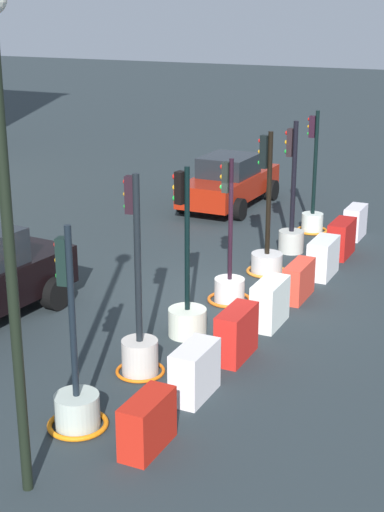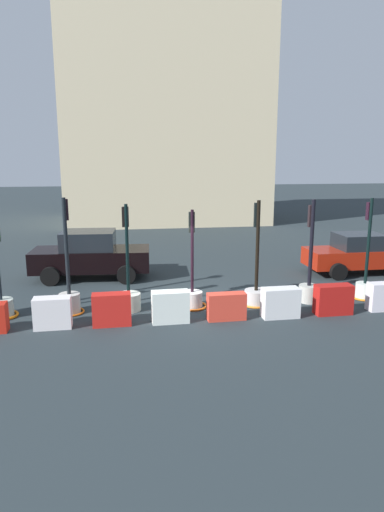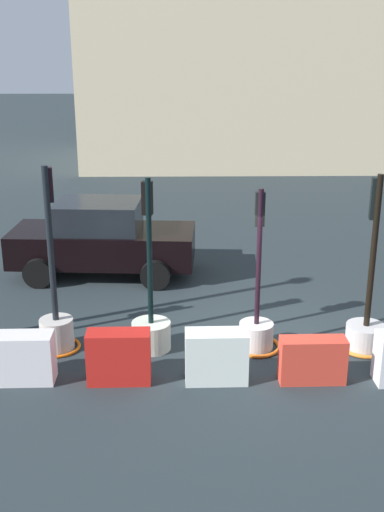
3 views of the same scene
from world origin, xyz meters
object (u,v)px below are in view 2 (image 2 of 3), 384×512
Objects in this scene: traffic_light_2 at (128,292)px; traffic_light_5 at (309,281)px; traffic_light_3 at (192,293)px; construction_barrier_2 at (112,309)px; construction_barrier_3 at (170,307)px; construction_barrier_7 at (384,296)px; construction_barrier_5 at (280,303)px; construction_barrier_6 at (333,299)px; traffic_light_0 at (1,301)px; traffic_light_6 at (365,282)px; car_red_compact at (360,254)px; traffic_light_4 at (256,289)px; traffic_light_1 at (69,294)px; construction_barrier_1 at (53,313)px; construction_barrier_4 at (226,306)px; car_black_sedan at (91,255)px.

traffic_light_2 is 5.64m from traffic_light_5.
construction_barrier_2 is (-2.39, -1.18, -0.00)m from traffic_light_3.
construction_barrier_3 is 6.41m from construction_barrier_7.
construction_barrier_2 reaches higher than construction_barrier_5.
construction_barrier_3 reaches higher than construction_barrier_6.
construction_barrier_6 is (4.76, -0.04, -0.01)m from construction_barrier_3.
traffic_light_0 is 0.96× the size of traffic_light_2.
traffic_light_6 reaches higher than construction_barrier_3.
car_red_compact is (9.06, 3.12, 0.22)m from traffic_light_2.
traffic_light_4 is at bearing -178.39° from traffic_light_6.
traffic_light_1 reaches higher than construction_barrier_7.
construction_barrier_3 is at bearing -123.73° from traffic_light_3.
construction_barrier_3 is (-2.78, -1.14, -0.05)m from traffic_light_4.
traffic_light_3 is 3.73m from traffic_light_5.
construction_barrier_4 is (4.73, -0.08, -0.04)m from construction_barrier_1.
traffic_light_6 reaches higher than construction_barrier_2.
traffic_light_6 is at bearing 0.13° from traffic_light_1.
traffic_light_4 is (5.62, -0.08, -0.08)m from traffic_light_1.
traffic_light_2 is 3.05× the size of construction_barrier_2.
traffic_light_3 is 0.70× the size of car_red_compact.
traffic_light_0 is 3.35m from construction_barrier_2.
traffic_light_5 is 3.11× the size of construction_barrier_2.
traffic_light_1 is at bearing 179.55° from traffic_light_5.
car_red_compact is at bearing 70.37° from construction_barrier_7.
construction_barrier_3 is 5.71m from car_black_sedan.
construction_barrier_4 is 3.18m from construction_barrier_6.
traffic_light_5 is at bearing -177.65° from traffic_light_6.
car_red_compact is (10.77, 3.10, 0.19)m from traffic_light_1.
traffic_light_3 is 4.11m from construction_barrier_1.
traffic_light_0 is at bearing 169.11° from construction_barrier_4.
traffic_light_1 reaches higher than traffic_light_0.
traffic_light_5 reaches higher than construction_barrier_1.
construction_barrier_1 is at bearing -150.30° from traffic_light_2.
traffic_light_4 is at bearing 163.42° from construction_barrier_7.
traffic_light_3 reaches higher than construction_barrier_7.
construction_barrier_6 is at bearing -176.53° from construction_barrier_7.
construction_barrier_1 is 1.02× the size of construction_barrier_7.
construction_barrier_5 is at bearing -177.63° from construction_barrier_7.
traffic_light_6 is 3.36× the size of construction_barrier_7.
traffic_light_6 is 3.30× the size of construction_barrier_1.
traffic_light_1 is (1.89, 0.04, 0.10)m from traffic_light_0.
traffic_light_0 is at bearing 174.27° from construction_barrier_7.
traffic_light_6 is at bearing 0.28° from traffic_light_2.
traffic_light_4 is 6.60m from car_black_sedan.
construction_barrier_1 is at bearing -105.08° from traffic_light_1.
traffic_light_4 is (1.99, -0.05, 0.05)m from traffic_light_3.
construction_barrier_1 is at bearing 178.89° from construction_barrier_5.
traffic_light_5 is 3.35× the size of construction_barrier_7.
traffic_light_1 reaches higher than construction_barrier_6.
traffic_light_5 is 3.00× the size of construction_barrier_6.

